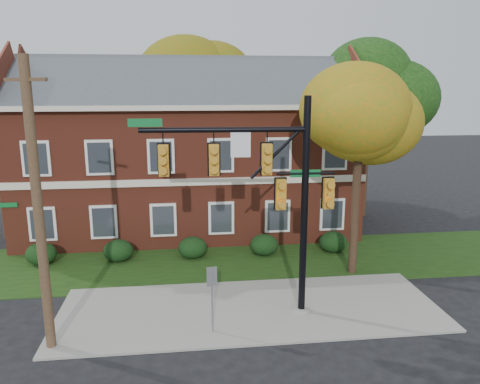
{
  "coord_description": "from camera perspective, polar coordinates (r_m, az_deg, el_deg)",
  "views": [
    {
      "loc": [
        -2.31,
        -14.79,
        8.11
      ],
      "look_at": [
        -0.15,
        3.0,
        4.06
      ],
      "focal_mm": 35.0,
      "sensor_mm": 36.0,
      "label": 1
    }
  ],
  "objects": [
    {
      "name": "sidewalk",
      "position": [
        17.88,
        1.28,
        -14.08
      ],
      "size": [
        14.0,
        5.0,
        0.08
      ],
      "primitive_type": "cube",
      "color": "gray",
      "rests_on": "ground"
    },
    {
      "name": "hedge_far_left",
      "position": [
        23.75,
        -23.07,
        -6.94
      ],
      "size": [
        1.4,
        1.26,
        1.05
      ],
      "primitive_type": "ellipsoid",
      "color": "black",
      "rests_on": "ground"
    },
    {
      "name": "tree_right_rear",
      "position": [
        29.95,
        16.28,
        12.27
      ],
      "size": [
        6.3,
        5.95,
        10.62
      ],
      "color": "black",
      "rests_on": "ground"
    },
    {
      "name": "hedge_far_right",
      "position": [
        23.93,
        11.29,
        -5.99
      ],
      "size": [
        1.4,
        1.26,
        1.05
      ],
      "primitive_type": "ellipsoid",
      "color": "black",
      "rests_on": "ground"
    },
    {
      "name": "apartment_building",
      "position": [
        26.93,
        -6.27,
        6.01
      ],
      "size": [
        18.8,
        8.8,
        9.74
      ],
      "color": "maroon",
      "rests_on": "ground"
    },
    {
      "name": "traffic_signal",
      "position": [
        16.02,
        3.03,
        1.0
      ],
      "size": [
        7.01,
        0.71,
        7.82
      ],
      "rotation": [
        0.0,
        0.0,
        -0.05
      ],
      "color": "gray",
      "rests_on": "ground"
    },
    {
      "name": "ground",
      "position": [
        17.02,
        1.77,
        -15.71
      ],
      "size": [
        120.0,
        120.0,
        0.0
      ],
      "primitive_type": "plane",
      "color": "black",
      "rests_on": "ground"
    },
    {
      "name": "tree_near_right",
      "position": [
        20.17,
        15.17,
        8.21
      ],
      "size": [
        4.5,
        4.25,
        8.58
      ],
      "color": "black",
      "rests_on": "ground"
    },
    {
      "name": "hedge_right",
      "position": [
        23.1,
        2.96,
        -6.44
      ],
      "size": [
        1.4,
        1.26,
        1.05
      ],
      "primitive_type": "ellipsoid",
      "color": "black",
      "rests_on": "ground"
    },
    {
      "name": "hedge_center",
      "position": [
        22.79,
        -5.8,
        -6.76
      ],
      "size": [
        1.4,
        1.26,
        1.05
      ],
      "primitive_type": "ellipsoid",
      "color": "black",
      "rests_on": "ground"
    },
    {
      "name": "utility_pole",
      "position": [
        15.08,
        -23.4,
        -1.92
      ],
      "size": [
        1.32,
        0.65,
        9.0
      ],
      "rotation": [
        0.0,
        0.0,
        -0.41
      ],
      "color": "#493322",
      "rests_on": "ground"
    },
    {
      "name": "grass_strip",
      "position": [
        22.43,
        -0.56,
        -8.4
      ],
      "size": [
        30.0,
        6.0,
        0.04
      ],
      "primitive_type": "cube",
      "color": "#193811",
      "rests_on": "ground"
    },
    {
      "name": "hedge_left",
      "position": [
        23.01,
        -14.61,
        -6.93
      ],
      "size": [
        1.4,
        1.26,
        1.05
      ],
      "primitive_type": "ellipsoid",
      "color": "black",
      "rests_on": "ground"
    },
    {
      "name": "sign_post",
      "position": [
        15.71,
        -3.43,
        -11.71
      ],
      "size": [
        0.35,
        0.1,
        2.37
      ],
      "rotation": [
        0.0,
        0.0,
        0.15
      ],
      "color": "slate",
      "rests_on": "ground"
    },
    {
      "name": "tree_far_rear",
      "position": [
        34.63,
        -4.33,
        13.92
      ],
      "size": [
        6.84,
        6.46,
        11.52
      ],
      "color": "black",
      "rests_on": "ground"
    }
  ]
}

